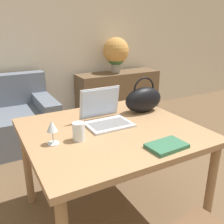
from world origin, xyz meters
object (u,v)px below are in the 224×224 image
(wine_glass, at_px, (52,128))
(flower_vase, at_px, (116,53))
(handbag, at_px, (143,99))
(drinking_glass, at_px, (79,131))
(laptop, at_px, (105,114))

(wine_glass, relative_size, flower_vase, 0.29)
(handbag, relative_size, flower_vase, 0.63)
(drinking_glass, bearing_deg, flower_vase, 55.01)
(handbag, xyz_separation_m, flower_vase, (0.75, 1.76, 0.16))
(handbag, distance_m, flower_vase, 1.92)
(laptop, xyz_separation_m, drinking_glass, (-0.27, -0.18, -0.01))
(wine_glass, height_order, handbag, handbag)
(handbag, bearing_deg, drinking_glass, -159.83)
(wine_glass, bearing_deg, drinking_glass, -9.29)
(drinking_glass, distance_m, handbag, 0.70)
(drinking_glass, relative_size, handbag, 0.35)
(laptop, bearing_deg, flower_vase, 58.20)
(laptop, distance_m, flower_vase, 2.15)
(drinking_glass, xyz_separation_m, handbag, (0.66, 0.24, 0.05))
(laptop, relative_size, handbag, 0.96)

